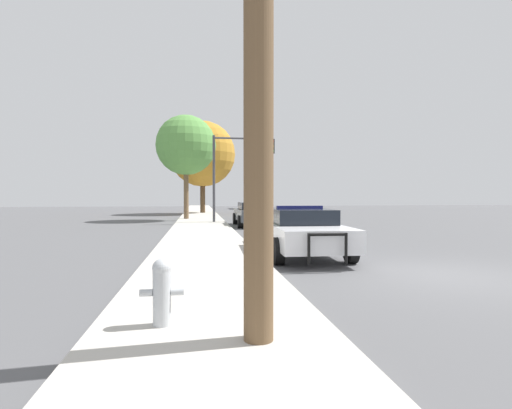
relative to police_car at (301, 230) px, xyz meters
name	(u,v)px	position (x,y,z in m)	size (l,w,h in m)	color
ground_plane	(443,276)	(2.28, -3.45, -0.74)	(110.00, 110.00, 0.00)	#565659
sidewalk_left	(207,280)	(-2.82, -3.45, -0.67)	(3.00, 110.00, 0.13)	#BCB7AD
police_car	(301,230)	(0.00, 0.00, 0.00)	(2.26, 5.32, 1.44)	white
fire_hydrant	(162,290)	(-3.45, -6.35, -0.16)	(0.54, 0.24, 0.83)	#B7BCC1
traffic_light	(238,161)	(-0.55, 12.96, 3.10)	(3.81, 0.35, 5.25)	#424247
car_background_distant	(252,203)	(3.70, 37.87, 0.01)	(2.21, 4.42, 1.39)	slate
car_background_midblock	(253,213)	(0.09, 10.87, 0.00)	(2.02, 4.56, 1.34)	#474C51
box_truck	(258,195)	(4.54, 38.39, 1.01)	(2.70, 7.12, 3.27)	navy
tree_sidewalk_mid	(186,145)	(-3.80, 16.37, 4.42)	(4.09, 4.09, 7.09)	brown
tree_sidewalk_far	(203,154)	(-2.57, 25.69, 4.80)	(6.02, 6.02, 8.43)	#4C3823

